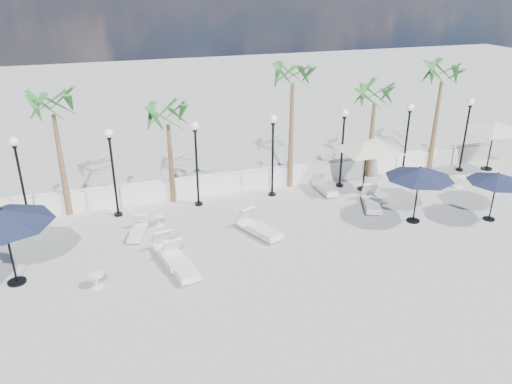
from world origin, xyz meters
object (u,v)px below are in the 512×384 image
object	(u,v)px
lounger_2	(170,254)
parasol_cream_sq_a	(367,142)
lounger_4	(371,202)
parasol_navy_left	(3,217)
lounger_5	(259,228)
lounger_0	(138,231)
parasol_navy_mid	(420,173)
lounger_6	(377,192)
lounger_3	(325,187)
parasol_navy_right	(497,178)
parasol_cream_sq_b	(495,123)
lounger_1	(180,264)

from	to	relation	value
lounger_2	parasol_cream_sq_a	world-z (taller)	parasol_cream_sq_a
lounger_4	parasol_navy_left	xyz separation A→B (m)	(-14.30, -1.61, 2.19)
lounger_2	lounger_5	world-z (taller)	lounger_5
lounger_0	parasol_navy_mid	bearing A→B (deg)	5.97
lounger_5	lounger_6	size ratio (longest dim) A/B	1.25
lounger_4	parasol_cream_sq_a	size ratio (longest dim) A/B	0.41
lounger_0	lounger_3	bearing A→B (deg)	28.36
parasol_cream_sq_a	parasol_navy_right	bearing A→B (deg)	-52.44
lounger_6	parasol_cream_sq_b	size ratio (longest dim) A/B	0.33
parasol_navy_left	lounger_1	bearing A→B (deg)	-10.30
lounger_3	lounger_6	xyz separation A→B (m)	(2.04, -1.27, -0.01)
lounger_6	parasol_cream_sq_a	distance (m)	2.38
lounger_3	parasol_navy_right	distance (m)	7.39
lounger_5	parasol_navy_mid	distance (m)	6.83
lounger_0	lounger_2	bearing A→B (deg)	-50.84
parasol_navy_right	lounger_0	bearing A→B (deg)	167.63
lounger_2	lounger_3	distance (m)	8.90
parasol_cream_sq_b	lounger_3	bearing A→B (deg)	-179.31
lounger_1	lounger_6	bearing A→B (deg)	9.79
lounger_5	lounger_0	bearing A→B (deg)	140.34
lounger_5	parasol_cream_sq_b	bearing A→B (deg)	-10.20
lounger_0	parasol_cream_sq_b	distance (m)	18.60
lounger_2	lounger_4	size ratio (longest dim) A/B	1.03
lounger_2	lounger_4	xyz separation A→B (m)	(9.19, 1.78, -0.01)
lounger_2	lounger_5	xyz separation A→B (m)	(3.68, 0.93, 0.00)
parasol_navy_right	parasol_navy_mid	bearing A→B (deg)	164.94
lounger_1	parasol_navy_right	xyz separation A→B (m)	(13.08, -0.03, 1.60)
lounger_1	parasol_cream_sq_a	bearing A→B (deg)	15.06
lounger_2	parasol_navy_mid	xyz separation A→B (m)	(10.18, 0.01, 1.89)
lounger_6	parasol_navy_right	distance (m)	5.12
lounger_5	parasol_cream_sq_b	size ratio (longest dim) A/B	0.41
lounger_6	lounger_4	bearing A→B (deg)	-127.01
lounger_1	parasol_navy_left	size ratio (longest dim) A/B	0.72
lounger_3	lounger_0	bearing A→B (deg)	-170.19
lounger_4	parasol_navy_mid	xyz separation A→B (m)	(0.98, -1.77, 1.90)
lounger_4	parasol_cream_sq_a	xyz separation A→B (m)	(0.66, 1.90, 2.13)
lounger_0	lounger_6	distance (m)	10.92
lounger_1	parasol_cream_sq_b	bearing A→B (deg)	5.90
lounger_0	lounger_2	world-z (taller)	lounger_2
parasol_navy_mid	lounger_0	bearing A→B (deg)	168.40
lounger_2	lounger_3	size ratio (longest dim) A/B	1.18
lounger_4	parasol_cream_sq_b	distance (m)	8.89
lounger_0	lounger_2	size ratio (longest dim) A/B	0.78
lounger_5	parasol_cream_sq_b	xyz separation A→B (m)	(13.79, 3.16, 2.26)
lounger_0	parasol_navy_left	world-z (taller)	parasol_navy_left
lounger_1	parasol_navy_mid	world-z (taller)	parasol_navy_mid
lounger_3	lounger_4	size ratio (longest dim) A/B	0.88
parasol_navy_mid	lounger_1	bearing A→B (deg)	-175.30
lounger_3	lounger_4	bearing A→B (deg)	-61.65
lounger_1	parasol_navy_mid	size ratio (longest dim) A/B	0.82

